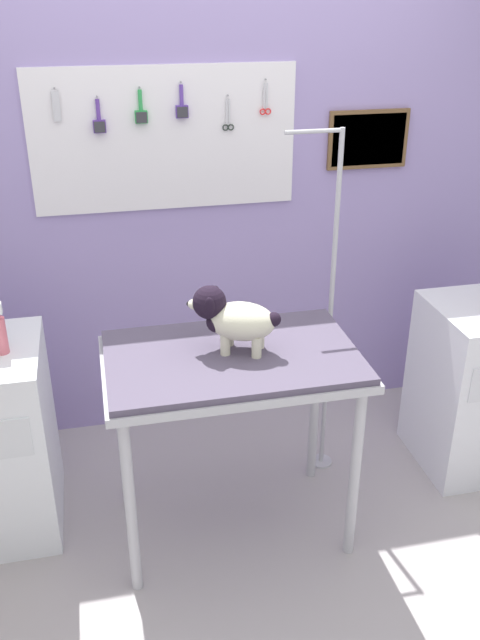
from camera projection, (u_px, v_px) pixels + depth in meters
ground at (268, 582)px, 2.80m from camera, size 4.40×4.00×0.04m
rear_wall_panel at (207, 212)px, 3.39m from camera, size 4.00×0.11×2.30m
grooming_table at (232, 374)px, 2.72m from camera, size 1.02×0.64×0.88m
grooming_arm at (328, 326)px, 3.12m from camera, size 0.30×0.11×1.67m
dog at (232, 318)px, 2.64m from camera, size 0.36×0.26×0.27m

